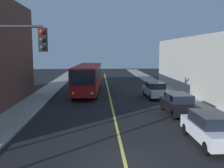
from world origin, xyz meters
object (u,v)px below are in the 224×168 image
city_bus (88,77)px  parked_car_silver (155,90)px  parked_car_white (210,128)px  parked_car_black (178,104)px

city_bus → parked_car_silver: size_ratio=2.75×
parked_car_white → parked_car_silver: 13.32m
city_bus → parked_car_white: (7.14, -16.96, -0.98)m
city_bus → parked_car_silver: bearing=-27.1°
city_bus → parked_car_silver: city_bus is taller
parked_car_white → parked_car_silver: (-0.03, 13.32, 0.00)m
parked_car_white → parked_car_silver: same height
city_bus → parked_car_silver: 8.05m
parked_car_black → parked_car_white: bearing=-91.9°
city_bus → parked_car_white: bearing=-67.2°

